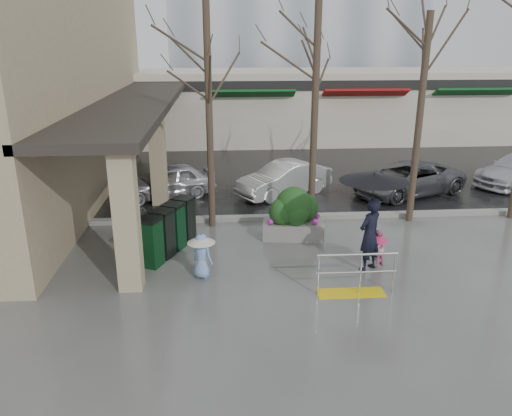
{
  "coord_description": "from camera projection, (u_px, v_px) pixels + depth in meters",
  "views": [
    {
      "loc": [
        -1.71,
        -11.52,
        5.69
      ],
      "look_at": [
        -0.75,
        1.41,
        1.3
      ],
      "focal_mm": 35.0,
      "sensor_mm": 36.0,
      "label": 1
    }
  ],
  "objects": [
    {
      "name": "car_b",
      "position": [
        284.0,
        179.0,
        19.06
      ],
      "size": [
        3.95,
        3.15,
        1.26
      ],
      "primitive_type": "imported",
      "rotation": [
        0.0,
        0.0,
        -1.02
      ],
      "color": "silver",
      "rests_on": "ground"
    },
    {
      "name": "child_pink",
      "position": [
        377.0,
        246.0,
        13.05
      ],
      "size": [
        0.62,
        0.58,
        1.01
      ],
      "rotation": [
        0.0,
        0.0,
        3.69
      ],
      "color": "pink",
      "rests_on": "ground"
    },
    {
      "name": "woman",
      "position": [
        372.0,
        209.0,
        12.49
      ],
      "size": [
        1.72,
        1.72,
        2.61
      ],
      "rotation": [
        0.0,
        0.0,
        3.77
      ],
      "color": "black",
      "rests_on": "ground"
    },
    {
      "name": "tree_midwest",
      "position": [
        317.0,
        56.0,
        14.63
      ],
      "size": [
        3.2,
        3.2,
        7.0
      ],
      "color": "#382B21",
      "rests_on": "ground"
    },
    {
      "name": "curb",
      "position": [
        273.0,
        217.0,
        16.58
      ],
      "size": [
        120.0,
        0.3,
        0.15
      ],
      "primitive_type": "cube",
      "color": "gray",
      "rests_on": "ground"
    },
    {
      "name": "storefront_row",
      "position": [
        282.0,
        105.0,
        29.29
      ],
      "size": [
        34.0,
        6.74,
        4.0
      ],
      "color": "beige",
      "rests_on": "ground"
    },
    {
      "name": "child_blue",
      "position": [
        202.0,
        251.0,
        12.38
      ],
      "size": [
        0.7,
        0.7,
        1.16
      ],
      "rotation": [
        0.0,
        0.0,
        2.57
      ],
      "color": "#7EA1E0",
      "rests_on": "ground"
    },
    {
      "name": "car_a",
      "position": [
        166.0,
        181.0,
        18.76
      ],
      "size": [
        3.98,
        2.63,
        1.26
      ],
      "primitive_type": "imported",
      "rotation": [
        0.0,
        0.0,
        -1.23
      ],
      "color": "silver",
      "rests_on": "ground"
    },
    {
      "name": "near_building",
      "position": [
        21.0,
        88.0,
        18.47
      ],
      "size": [
        6.0,
        18.0,
        8.0
      ],
      "primitive_type": "cube",
      "color": "tan",
      "rests_on": "ground"
    },
    {
      "name": "canopy_slab",
      "position": [
        137.0,
        97.0,
        18.88
      ],
      "size": [
        2.8,
        18.0,
        0.25
      ],
      "primitive_type": "cube",
      "color": "#2D2823",
      "rests_on": "pillar_front"
    },
    {
      "name": "pillar_back",
      "position": [
        158.0,
        157.0,
        17.66
      ],
      "size": [
        0.55,
        0.55,
        3.5
      ],
      "primitive_type": "cube",
      "color": "tan",
      "rests_on": "ground"
    },
    {
      "name": "planter",
      "position": [
        294.0,
        214.0,
        14.91
      ],
      "size": [
        1.9,
        1.13,
        1.58
      ],
      "rotation": [
        0.0,
        0.0,
        -0.12
      ],
      "color": "gray",
      "rests_on": "ground"
    },
    {
      "name": "tree_mideast",
      "position": [
        425.0,
        69.0,
        14.98
      ],
      "size": [
        3.2,
        3.2,
        6.5
      ],
      "color": "#382B21",
      "rests_on": "ground"
    },
    {
      "name": "pillar_front",
      "position": [
        127.0,
        219.0,
        11.52
      ],
      "size": [
        0.55,
        0.55,
        3.5
      ],
      "primitive_type": "cube",
      "color": "tan",
      "rests_on": "ground"
    },
    {
      "name": "ground",
      "position": [
        289.0,
        273.0,
        12.83
      ],
      "size": [
        120.0,
        120.0,
        0.0
      ],
      "primitive_type": "plane",
      "color": "#51514F",
      "rests_on": "ground"
    },
    {
      "name": "news_boxes",
      "position": [
        168.0,
        230.0,
        13.86
      ],
      "size": [
        1.49,
        2.41,
        1.34
      ],
      "rotation": [
        0.0,
        0.0,
        -0.43
      ],
      "color": "#0C3819",
      "rests_on": "ground"
    },
    {
      "name": "tree_west",
      "position": [
        208.0,
        62.0,
        14.45
      ],
      "size": [
        3.2,
        3.2,
        6.8
      ],
      "color": "#382B21",
      "rests_on": "ground"
    },
    {
      "name": "handrail",
      "position": [
        354.0,
        279.0,
        11.67
      ],
      "size": [
        1.9,
        0.5,
        1.03
      ],
      "color": "yellow",
      "rests_on": "ground"
    },
    {
      "name": "car_c",
      "position": [
        407.0,
        178.0,
        19.13
      ],
      "size": [
        4.99,
        3.66,
        1.26
      ],
      "primitive_type": "imported",
      "rotation": [
        0.0,
        0.0,
        -1.18
      ],
      "color": "#575B5F",
      "rests_on": "ground"
    },
    {
      "name": "street_asphalt",
      "position": [
        245.0,
        128.0,
        33.6
      ],
      "size": [
        120.0,
        36.0,
        0.01
      ],
      "primitive_type": "cube",
      "color": "black",
      "rests_on": "ground"
    }
  ]
}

